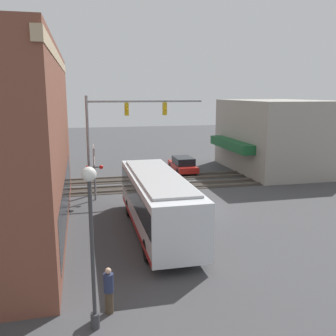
{
  "coord_description": "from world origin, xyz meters",
  "views": [
    {
      "loc": [
        -21.92,
        6.55,
        7.27
      ],
      "look_at": [
        2.86,
        0.77,
        2.15
      ],
      "focal_mm": 40.0,
      "sensor_mm": 36.0,
      "label": 1
    }
  ],
  "objects_px": {
    "crossing_signal": "(94,167)",
    "pedestrian_by_lamp": "(109,290)",
    "city_bus": "(157,201)",
    "streetlamp": "(92,235)",
    "parked_car_red": "(183,165)",
    "pedestrian_near_bus": "(174,198)"
  },
  "relations": [
    {
      "from": "streetlamp",
      "to": "pedestrian_near_bus",
      "type": "xyz_separation_m",
      "value": [
        10.84,
        -5.28,
        -2.18
      ]
    },
    {
      "from": "crossing_signal",
      "to": "pedestrian_near_bus",
      "type": "bearing_deg",
      "value": -129.43
    },
    {
      "from": "city_bus",
      "to": "pedestrian_near_bus",
      "type": "distance_m",
      "value": 3.65
    },
    {
      "from": "crossing_signal",
      "to": "parked_car_red",
      "type": "xyz_separation_m",
      "value": [
        7.65,
        -8.36,
        -1.63
      ]
    },
    {
      "from": "crossing_signal",
      "to": "parked_car_red",
      "type": "relative_size",
      "value": 0.82
    },
    {
      "from": "parked_car_red",
      "to": "crossing_signal",
      "type": "bearing_deg",
      "value": 132.46
    },
    {
      "from": "city_bus",
      "to": "pedestrian_by_lamp",
      "type": "bearing_deg",
      "value": 156.14
    },
    {
      "from": "crossing_signal",
      "to": "pedestrian_by_lamp",
      "type": "relative_size",
      "value": 2.34
    },
    {
      "from": "parked_car_red",
      "to": "pedestrian_near_bus",
      "type": "xyz_separation_m",
      "value": [
        -11.49,
        3.7,
        0.24
      ]
    },
    {
      "from": "city_bus",
      "to": "parked_car_red",
      "type": "bearing_deg",
      "value": -20.28
    },
    {
      "from": "parked_car_red",
      "to": "pedestrian_by_lamp",
      "type": "relative_size",
      "value": 2.86
    },
    {
      "from": "parked_car_red",
      "to": "pedestrian_by_lamp",
      "type": "xyz_separation_m",
      "value": [
        -21.58,
        8.48,
        0.16
      ]
    },
    {
      "from": "crossing_signal",
      "to": "city_bus",
      "type": "bearing_deg",
      "value": -156.93
    },
    {
      "from": "city_bus",
      "to": "parked_car_red",
      "type": "height_order",
      "value": "city_bus"
    },
    {
      "from": "city_bus",
      "to": "streetlamp",
      "type": "height_order",
      "value": "streetlamp"
    },
    {
      "from": "city_bus",
      "to": "crossing_signal",
      "type": "height_order",
      "value": "crossing_signal"
    },
    {
      "from": "city_bus",
      "to": "crossing_signal",
      "type": "distance_m",
      "value": 7.59
    },
    {
      "from": "streetlamp",
      "to": "parked_car_red",
      "type": "bearing_deg",
      "value": -21.91
    },
    {
      "from": "streetlamp",
      "to": "pedestrian_near_bus",
      "type": "relative_size",
      "value": 2.94
    },
    {
      "from": "city_bus",
      "to": "pedestrian_near_bus",
      "type": "bearing_deg",
      "value": -28.5
    },
    {
      "from": "streetlamp",
      "to": "pedestrian_by_lamp",
      "type": "bearing_deg",
      "value": -33.76
    },
    {
      "from": "city_bus",
      "to": "streetlamp",
      "type": "distance_m",
      "value": 8.61
    }
  ]
}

